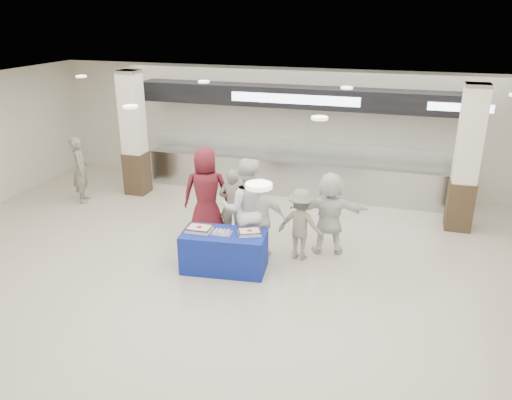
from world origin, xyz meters
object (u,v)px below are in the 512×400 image
(chef_short, at_px, (261,219))
(chef_tall, at_px, (247,209))
(sheet_cake_left, at_px, (199,228))
(civilian_white, at_px, (329,213))
(cupcake_tray, at_px, (222,232))
(soldier_a, at_px, (232,205))
(soldier_b, at_px, (301,224))
(soldier_bg, at_px, (81,170))
(civilian_maroon, at_px, (206,193))
(display_table, at_px, (224,251))
(sheet_cake_right, at_px, (250,232))

(chef_short, bearing_deg, chef_tall, -11.29)
(sheet_cake_left, relative_size, chef_tall, 0.23)
(chef_tall, xyz_separation_m, civilian_white, (1.51, 0.64, -0.17))
(cupcake_tray, xyz_separation_m, civilian_white, (1.77, 1.32, 0.06))
(sheet_cake_left, bearing_deg, soldier_a, 83.18)
(soldier_b, relative_size, soldier_bg, 0.86)
(soldier_a, height_order, chef_tall, chef_tall)
(cupcake_tray, bearing_deg, civilian_maroon, 122.38)
(civilian_maroon, height_order, chef_short, civilian_maroon)
(cupcake_tray, distance_m, civilian_maroon, 1.56)
(chef_tall, height_order, chef_short, chef_tall)
(soldier_bg, bearing_deg, cupcake_tray, -146.06)
(display_table, distance_m, sheet_cake_left, 0.63)
(display_table, xyz_separation_m, sheet_cake_right, (0.47, 0.10, 0.42))
(civilian_maroon, xyz_separation_m, chef_tall, (1.09, -0.62, 0.02))
(civilian_maroon, relative_size, chef_tall, 0.98)
(sheet_cake_right, xyz_separation_m, chef_short, (0.05, 0.54, 0.03))
(chef_tall, bearing_deg, soldier_a, -71.11)
(cupcake_tray, relative_size, civilian_white, 0.23)
(sheet_cake_left, bearing_deg, sheet_cake_right, 8.52)
(display_table, relative_size, civilian_white, 0.92)
(soldier_a, bearing_deg, cupcake_tray, 85.86)
(soldier_b, distance_m, soldier_bg, 6.12)
(soldier_a, height_order, chef_short, chef_short)
(civilian_white, bearing_deg, cupcake_tray, 22.80)
(sheet_cake_left, distance_m, sheet_cake_right, 0.94)
(cupcake_tray, height_order, chef_tall, chef_tall)
(sheet_cake_left, xyz_separation_m, sheet_cake_right, (0.93, 0.14, -0.00))
(soldier_a, relative_size, soldier_b, 1.08)
(sheet_cake_left, height_order, civilian_white, civilian_white)
(sheet_cake_right, bearing_deg, soldier_b, 44.51)
(display_table, distance_m, cupcake_tray, 0.41)
(civilian_maroon, xyz_separation_m, civilian_white, (2.60, 0.02, -0.15))
(sheet_cake_left, relative_size, cupcake_tray, 1.19)
(display_table, xyz_separation_m, soldier_a, (-0.30, 1.34, 0.40))
(sheet_cake_left, bearing_deg, soldier_b, 28.01)
(cupcake_tray, relative_size, chef_tall, 0.19)
(cupcake_tray, xyz_separation_m, chef_tall, (0.26, 0.68, 0.23))
(civilian_white, bearing_deg, chef_short, 14.08)
(sheet_cake_right, height_order, civilian_maroon, civilian_maroon)
(civilian_maroon, distance_m, civilian_white, 2.60)
(chef_short, height_order, civilian_white, civilian_white)
(soldier_b, bearing_deg, chef_short, 24.45)
(chef_short, relative_size, soldier_b, 1.15)
(chef_tall, relative_size, soldier_b, 1.40)
(chef_short, relative_size, soldier_bg, 0.99)
(display_table, bearing_deg, sheet_cake_right, 5.44)
(display_table, height_order, sheet_cake_right, sheet_cake_right)
(civilian_white, bearing_deg, chef_tall, 9.07)
(cupcake_tray, height_order, soldier_b, soldier_b)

